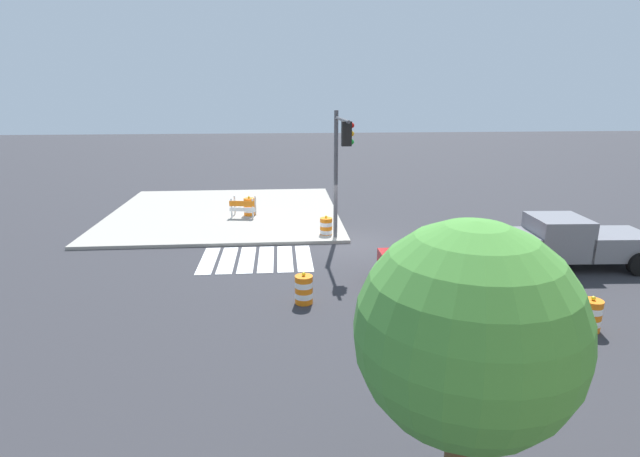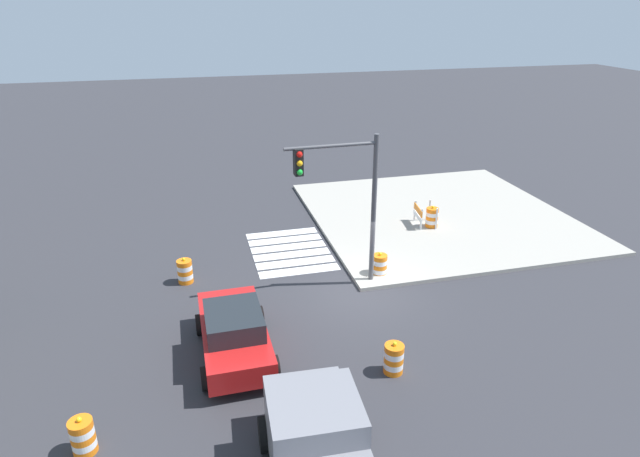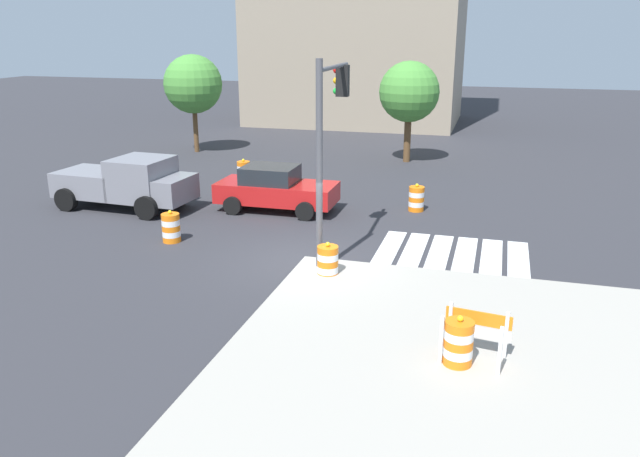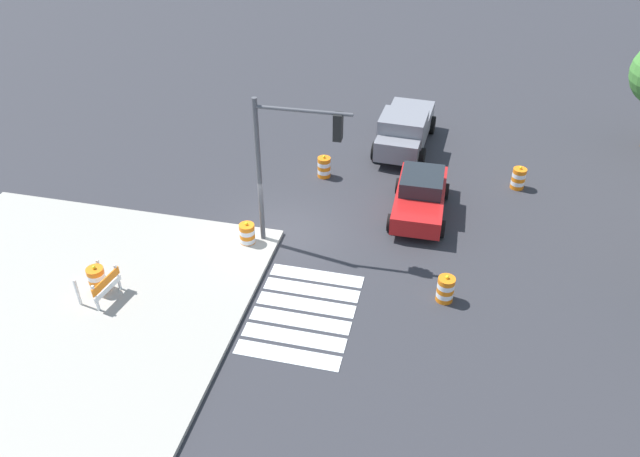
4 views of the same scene
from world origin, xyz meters
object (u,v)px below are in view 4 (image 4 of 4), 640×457
(traffic_barrel_median_far, at_px, (518,178))
(traffic_barrel_on_sidewalk, at_px, (97,279))
(pickup_truck, at_px, (404,130))
(traffic_light_pole, at_px, (291,150))
(sports_car, at_px, (420,195))
(traffic_barrel_median_near, at_px, (247,235))
(traffic_barrel_crosswalk_end, at_px, (324,167))
(construction_barricade, at_px, (103,285))
(traffic_barrel_near_corner, at_px, (445,289))

(traffic_barrel_median_far, xyz_separation_m, traffic_barrel_on_sidewalk, (10.09, -13.58, 0.15))
(traffic_barrel_median_far, bearing_deg, pickup_truck, -115.05)
(traffic_light_pole, bearing_deg, pickup_truck, 160.29)
(sports_car, distance_m, traffic_barrel_on_sidewalk, 12.16)
(pickup_truck, distance_m, traffic_barrel_on_sidewalk, 15.09)
(traffic_barrel_median_near, height_order, traffic_light_pole, traffic_light_pole)
(pickup_truck, xyz_separation_m, traffic_barrel_crosswalk_end, (3.31, -3.02, -0.52))
(construction_barricade, bearing_deg, traffic_barrel_near_corner, 103.68)
(traffic_barrel_median_far, relative_size, traffic_light_pole, 0.19)
(traffic_barrel_crosswalk_end, xyz_separation_m, traffic_barrel_median_far, (-0.94, 8.09, 0.00))
(traffic_barrel_near_corner, distance_m, traffic_barrel_crosswalk_end, 8.85)
(traffic_barrel_on_sidewalk, bearing_deg, construction_barricade, 52.76)
(sports_car, height_order, traffic_barrel_on_sidewalk, sports_car)
(traffic_barrel_crosswalk_end, bearing_deg, traffic_barrel_on_sidewalk, -30.95)
(traffic_barrel_on_sidewalk, relative_size, traffic_light_pole, 0.19)
(sports_car, xyz_separation_m, traffic_barrel_near_corner, (4.95, 1.33, -0.36))
(traffic_barrel_near_corner, bearing_deg, pickup_truck, -165.75)
(construction_barricade, bearing_deg, pickup_truck, 147.61)
(pickup_truck, distance_m, traffic_light_pole, 9.38)
(traffic_barrel_median_near, bearing_deg, traffic_light_pole, 104.35)
(traffic_barrel_crosswalk_end, bearing_deg, construction_barricade, -28.26)
(traffic_barrel_median_far, xyz_separation_m, traffic_light_pole, (6.01, -8.08, 3.46))
(traffic_barrel_on_sidewalk, xyz_separation_m, construction_barricade, (0.31, 0.40, 0.12))
(pickup_truck, relative_size, traffic_barrel_on_sidewalk, 5.14)
(pickup_truck, bearing_deg, traffic_barrel_median_near, -27.68)
(traffic_light_pole, bearing_deg, sports_car, 126.63)
(sports_car, height_order, traffic_barrel_near_corner, sports_car)
(pickup_truck, relative_size, traffic_barrel_crosswalk_end, 5.14)
(traffic_barrel_near_corner, height_order, traffic_barrel_median_far, same)
(sports_car, height_order, traffic_barrel_median_near, sports_car)
(traffic_barrel_near_corner, xyz_separation_m, traffic_barrel_median_far, (-7.79, 2.50, 0.00))
(pickup_truck, bearing_deg, traffic_light_pole, -19.71)
(traffic_barrel_median_near, bearing_deg, sports_car, 121.37)
(sports_car, distance_m, traffic_barrel_median_far, 4.78)
(pickup_truck, height_order, traffic_barrel_median_near, pickup_truck)
(traffic_barrel_median_far, bearing_deg, traffic_barrel_near_corner, -17.76)
(pickup_truck, relative_size, traffic_barrel_near_corner, 5.14)
(construction_barricade, distance_m, traffic_light_pole, 7.44)
(traffic_barrel_on_sidewalk, height_order, construction_barricade, traffic_barrel_on_sidewalk)
(traffic_barrel_near_corner, height_order, construction_barricade, construction_barricade)
(traffic_light_pole, bearing_deg, construction_barricade, -49.30)
(traffic_barrel_median_near, distance_m, traffic_barrel_on_sidewalk, 5.35)
(construction_barricade, bearing_deg, traffic_barrel_crosswalk_end, 151.74)
(traffic_barrel_crosswalk_end, xyz_separation_m, traffic_light_pole, (5.07, 0.01, 3.46))
(pickup_truck, height_order, traffic_barrel_median_far, pickup_truck)
(traffic_light_pole, bearing_deg, traffic_barrel_median_far, 126.63)
(traffic_barrel_median_near, height_order, construction_barricade, construction_barricade)
(sports_car, distance_m, traffic_barrel_near_corner, 5.14)
(traffic_barrel_crosswalk_end, bearing_deg, traffic_light_pole, 0.14)
(pickup_truck, relative_size, construction_barricade, 3.93)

